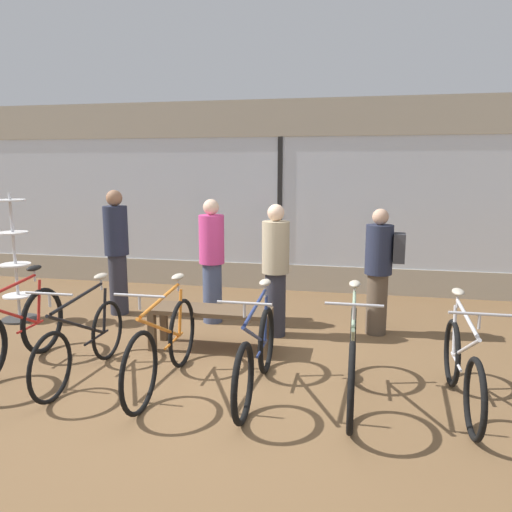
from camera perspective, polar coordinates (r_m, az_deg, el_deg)
name	(u,v)px	position (r m, az deg, el deg)	size (l,w,h in m)	color
ground_plane	(220,380)	(5.17, -4.14, -13.97)	(24.00, 24.00, 0.00)	brown
shop_back_wall	(280,195)	(8.48, 2.77, 6.97)	(12.00, 0.08, 3.20)	#B2A893
bicycle_far_left	(14,332)	(5.87, -25.89, -7.80)	(0.46, 1.74, 1.06)	black
bicycle_left	(83,341)	(5.39, -19.20, -9.20)	(0.46, 1.71, 1.01)	black
bicycle_center_left	(164,346)	(4.97, -10.52, -10.11)	(0.46, 1.80, 1.05)	black
bicycle_center_right	(256,355)	(4.75, 0.03, -11.25)	(0.46, 1.75, 1.03)	black
bicycle_right	(352,359)	(4.67, 10.93, -11.49)	(0.46, 1.77, 1.05)	black
bicycle_far_right	(462,368)	(4.85, 22.49, -11.74)	(0.46, 1.65, 1.01)	black
accessory_rack	(16,269)	(7.61, -25.75, -1.36)	(0.48, 0.48, 1.77)	#333333
display_bench	(211,316)	(5.86, -5.17, -6.85)	(1.40, 0.44, 0.49)	brown
customer_near_rack	(380,268)	(6.45, 13.98, -1.30)	(0.50, 0.36, 1.60)	brown
customer_by_window	(212,257)	(6.78, -5.07, -0.07)	(0.43, 0.55, 1.69)	#424C6B
customer_mid_floor	(117,249)	(7.38, -15.63, 0.73)	(0.39, 0.39, 1.79)	#2D2D38
customer_near_bench	(276,268)	(6.20, 2.25, -1.36)	(0.48, 0.48, 1.66)	#2D2D38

